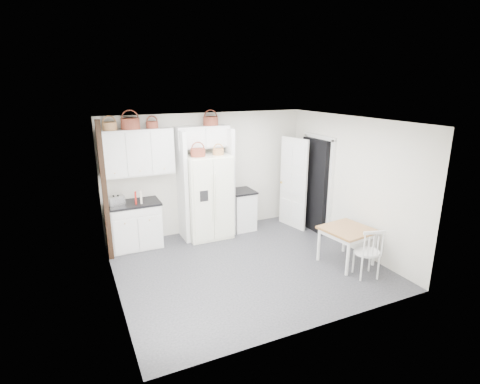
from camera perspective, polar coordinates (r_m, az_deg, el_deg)
name	(u,v)px	position (r m, az deg, el deg)	size (l,w,h in m)	color
floor	(247,266)	(6.94, 1.07, -11.15)	(4.50, 4.50, 0.00)	#26262A
ceiling	(248,121)	(6.19, 1.20, 10.76)	(4.50, 4.50, 0.00)	white
wall_back	(207,173)	(8.22, -4.99, 2.89)	(4.50, 4.50, 0.00)	silver
wall_left	(111,216)	(5.86, -19.09, -3.50)	(4.00, 4.00, 0.00)	silver
wall_right	(350,183)	(7.66, 16.44, 1.28)	(4.00, 4.00, 0.00)	silver
refrigerator	(207,196)	(7.94, -5.00, -0.67)	(0.92, 0.74, 1.78)	white
base_cab_left	(135,226)	(7.80, -15.68, -4.96)	(0.97, 0.61, 0.90)	white
base_cab_right	(242,210)	(8.45, 0.26, -2.82)	(0.49, 0.59, 0.86)	white
dining_table	(346,246)	(7.17, 15.86, -7.87)	(0.81, 0.81, 0.67)	brown
windsor_chair	(367,252)	(6.76, 18.77, -8.69)	(0.43, 0.39, 0.88)	white
counter_left	(133,203)	(7.65, -15.95, -1.68)	(1.01, 0.65, 0.04)	black
counter_right	(242,191)	(8.32, 0.27, 0.12)	(0.53, 0.63, 0.04)	black
toaster	(116,201)	(7.49, -18.34, -1.31)	(0.29, 0.17, 0.20)	silver
cookbook_red	(136,198)	(7.54, -15.61, -0.85)	(0.03, 0.15, 0.23)	#A61811
cookbook_cream	(141,196)	(7.55, -14.86, -0.66)	(0.04, 0.17, 0.25)	beige
basket_upper_a	(110,126)	(7.44, -19.25, 9.44)	(0.26, 0.26, 0.15)	#9B6A46
basket_upper_b	(130,124)	(7.48, -16.36, 9.95)	(0.35, 0.35, 0.21)	maroon
basket_upper_c	(152,125)	(7.56, -13.23, 9.94)	(0.23, 0.23, 0.13)	maroon
basket_bridge_b	(211,121)	(7.89, -4.49, 10.73)	(0.31, 0.31, 0.18)	maroon
basket_fridge_a	(198,153)	(7.55, -6.43, 6.00)	(0.30, 0.30, 0.16)	maroon
basket_fridge_b	(218,152)	(7.70, -3.34, 6.14)	(0.23, 0.23, 0.12)	#9B6A46
upper_cabinet	(137,152)	(7.57, -15.42, 5.84)	(1.40, 0.34, 0.90)	white
bridge_cabinet	(202,137)	(7.87, -5.74, 8.37)	(1.12, 0.34, 0.45)	white
fridge_panel_left	(182,186)	(7.79, -8.76, 0.86)	(0.08, 0.60, 2.30)	white
fridge_panel_right	(228,181)	(8.12, -1.84, 1.67)	(0.08, 0.60, 2.30)	white
trim_post	(105,193)	(7.16, -19.91, -0.08)	(0.09, 0.09, 2.60)	black
doorway_void	(315,185)	(8.43, 11.41, 1.02)	(0.18, 0.85, 2.05)	black
door_slab	(293,183)	(8.49, 8.12, 1.30)	(0.80, 0.04, 2.05)	white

